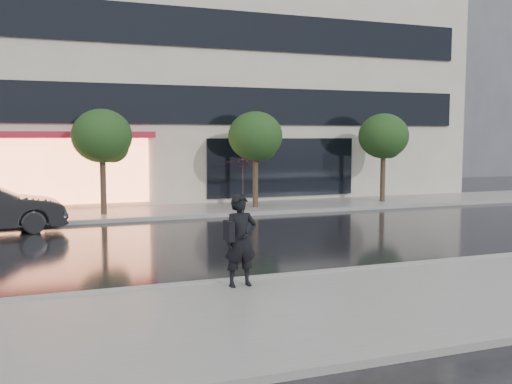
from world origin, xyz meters
name	(u,v)px	position (x,y,z in m)	size (l,w,h in m)	color
ground	(283,269)	(0.00, 0.00, 0.00)	(120.00, 120.00, 0.00)	black
sidewalk_near	(356,306)	(0.00, -3.25, 0.06)	(60.00, 4.50, 0.12)	slate
sidewalk_far	(182,211)	(0.00, 10.25, 0.06)	(60.00, 3.50, 0.12)	slate
curb_near	(302,276)	(0.00, -1.00, 0.07)	(60.00, 0.25, 0.14)	gray
curb_far	(192,216)	(0.00, 8.50, 0.07)	(60.00, 0.25, 0.14)	gray
office_building	(145,17)	(0.00, 17.97, 9.00)	(30.00, 12.76, 18.00)	beige
bg_building_right	(441,76)	(26.00, 28.00, 8.00)	(12.00, 12.00, 16.00)	#4C4C54
tree_mid_west	(104,138)	(-2.94, 10.03, 2.92)	(2.20, 2.20, 3.99)	#33261C
tree_mid_east	(257,138)	(3.06, 10.03, 2.92)	(2.20, 2.20, 3.99)	#33261C
tree_far_east	(384,138)	(9.06, 10.03, 2.92)	(2.20, 2.20, 3.99)	#33261C
pedestrian_with_umbrella	(242,202)	(-1.48, -1.50, 1.73)	(1.03, 1.05, 2.48)	black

